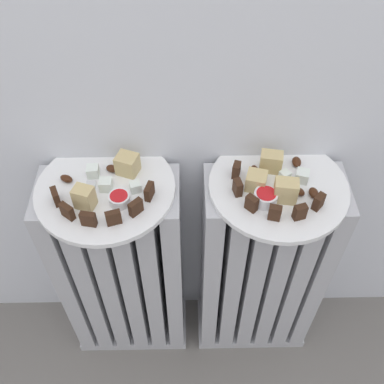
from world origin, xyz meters
TOP-DOWN VIEW (x-y plane):
  - radiator_left at (-0.18, 0.28)m, footprint 0.32×0.15m
  - radiator_right at (0.18, 0.28)m, footprint 0.32×0.15m
  - plate_left at (-0.18, 0.28)m, footprint 0.29×0.29m
  - plate_right at (0.18, 0.28)m, footprint 0.29×0.29m
  - dark_cake_slice_left_0 at (-0.27, 0.24)m, footprint 0.02×0.03m
  - dark_cake_slice_left_1 at (-0.24, 0.20)m, footprint 0.03×0.03m
  - dark_cake_slice_left_2 at (-0.20, 0.18)m, footprint 0.03×0.02m
  - dark_cake_slice_left_3 at (-0.15, 0.19)m, footprint 0.03×0.02m
  - dark_cake_slice_left_4 at (-0.11, 0.21)m, footprint 0.03×0.03m
  - dark_cake_slice_left_5 at (-0.09, 0.25)m, footprint 0.02×0.03m
  - marble_cake_slice_left_0 at (-0.21, 0.23)m, footprint 0.05×0.04m
  - marble_cake_slice_left_1 at (-0.13, 0.32)m, footprint 0.05×0.05m
  - turkish_delight_left_0 at (-0.18, 0.27)m, footprint 0.03×0.03m
  - turkish_delight_left_1 at (-0.21, 0.31)m, footprint 0.03×0.03m
  - turkish_delight_left_2 at (-0.12, 0.27)m, footprint 0.03×0.03m
  - medjool_date_left_0 at (-0.26, 0.30)m, footprint 0.03×0.03m
  - medjool_date_left_1 at (-0.17, 0.33)m, footprint 0.03×0.03m
  - jam_bowl_left at (-0.15, 0.24)m, footprint 0.04×0.04m
  - dark_cake_slice_right_0 at (0.09, 0.31)m, footprint 0.02×0.03m
  - dark_cake_slice_right_1 at (0.09, 0.26)m, footprint 0.02×0.03m
  - dark_cake_slice_right_2 at (0.12, 0.22)m, footprint 0.03×0.03m
  - dark_cake_slice_right_3 at (0.16, 0.19)m, footprint 0.03×0.02m
  - dark_cake_slice_right_4 at (0.21, 0.19)m, footprint 0.03×0.02m
  - dark_cake_slice_right_5 at (0.25, 0.22)m, footprint 0.03×0.03m
  - marble_cake_slice_right_0 at (0.17, 0.32)m, footprint 0.05×0.04m
  - marble_cake_slice_right_1 at (0.13, 0.27)m, footprint 0.05×0.05m
  - marble_cake_slice_right_2 at (0.18, 0.24)m, footprint 0.05×0.04m
  - turkish_delight_right_0 at (0.19, 0.30)m, footprint 0.03×0.03m
  - turkish_delight_right_1 at (0.23, 0.29)m, footprint 0.03×0.03m
  - medjool_date_right_0 at (0.22, 0.25)m, footprint 0.02×0.03m
  - medjool_date_right_1 at (0.25, 0.25)m, footprint 0.02×0.03m
  - medjool_date_right_2 at (0.13, 0.32)m, footprint 0.02×0.03m
  - medjool_date_right_3 at (0.23, 0.34)m, footprint 0.02×0.03m
  - jam_bowl_right at (0.15, 0.23)m, footprint 0.05×0.05m
  - fork at (-0.21, 0.25)m, footprint 0.02×0.10m

SIDE VIEW (x-z plane):
  - radiator_left at x=-0.18m, z-range 0.00..0.65m
  - radiator_right at x=0.18m, z-range 0.00..0.65m
  - plate_left at x=-0.18m, z-range 0.65..0.66m
  - plate_right at x=0.18m, z-range 0.65..0.66m
  - fork at x=-0.21m, z-range 0.66..0.67m
  - medjool_date_right_1 at x=0.25m, z-range 0.66..0.68m
  - medjool_date_left_0 at x=-0.26m, z-range 0.66..0.68m
  - medjool_date_left_1 at x=-0.17m, z-range 0.66..0.68m
  - medjool_date_right_3 at x=0.23m, z-range 0.66..0.68m
  - medjool_date_right_2 at x=0.13m, z-range 0.66..0.68m
  - medjool_date_right_0 at x=0.22m, z-range 0.66..0.68m
  - turkish_delight_right_0 at x=0.19m, z-range 0.66..0.68m
  - turkish_delight_left_2 at x=-0.12m, z-range 0.66..0.69m
  - jam_bowl_left at x=-0.15m, z-range 0.67..0.69m
  - turkish_delight_left_1 at x=-0.21m, z-range 0.66..0.69m
  - turkish_delight_left_0 at x=-0.18m, z-range 0.66..0.69m
  - turkish_delight_right_1 at x=0.23m, z-range 0.66..0.69m
  - jam_bowl_right at x=0.15m, z-range 0.67..0.69m
  - dark_cake_slice_left_0 at x=-0.27m, z-range 0.66..0.70m
  - dark_cake_slice_left_1 at x=-0.24m, z-range 0.66..0.70m
  - dark_cake_slice_left_2 at x=-0.20m, z-range 0.66..0.70m
  - dark_cake_slice_left_3 at x=-0.15m, z-range 0.66..0.70m
  - dark_cake_slice_left_4 at x=-0.11m, z-range 0.66..0.70m
  - dark_cake_slice_left_5 at x=-0.09m, z-range 0.66..0.70m
  - dark_cake_slice_right_0 at x=0.09m, z-range 0.66..0.70m
  - dark_cake_slice_right_1 at x=0.09m, z-range 0.66..0.70m
  - dark_cake_slice_right_2 at x=0.12m, z-range 0.66..0.70m
  - dark_cake_slice_right_3 at x=0.16m, z-range 0.66..0.70m
  - dark_cake_slice_right_4 at x=0.21m, z-range 0.66..0.70m
  - dark_cake_slice_right_5 at x=0.25m, z-range 0.66..0.70m
  - marble_cake_slice_right_1 at x=0.13m, z-range 0.66..0.70m
  - marble_cake_slice_right_0 at x=0.17m, z-range 0.66..0.71m
  - marble_cake_slice_left_1 at x=-0.13m, z-range 0.66..0.71m
  - marble_cake_slice_left_0 at x=-0.21m, z-range 0.66..0.71m
  - marble_cake_slice_right_2 at x=0.18m, z-range 0.66..0.71m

